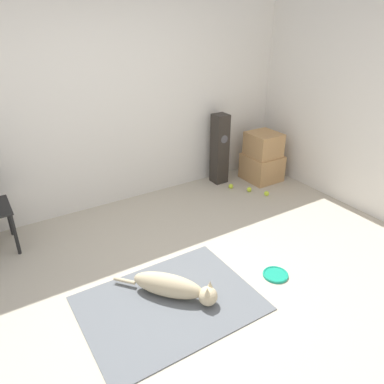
# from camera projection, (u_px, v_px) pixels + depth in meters

# --- Properties ---
(ground_plane) EXTENTS (12.00, 12.00, 0.00)m
(ground_plane) POSITION_uv_depth(u_px,v_px,m) (197.00, 297.00, 3.28)
(ground_plane) COLOR #BCB29E
(wall_back) EXTENTS (8.00, 0.06, 2.55)m
(wall_back) POSITION_uv_depth(u_px,v_px,m) (98.00, 104.00, 4.30)
(wall_back) COLOR silver
(wall_back) RESTS_ON ground_plane
(area_rug) EXTENTS (1.46, 1.08, 0.01)m
(area_rug) POSITION_uv_depth(u_px,v_px,m) (170.00, 303.00, 3.20)
(area_rug) COLOR slate
(area_rug) RESTS_ON ground_plane
(dog) EXTENTS (0.66, 0.78, 0.21)m
(dog) POSITION_uv_depth(u_px,v_px,m) (174.00, 287.00, 3.23)
(dog) COLOR beige
(dog) RESTS_ON area_rug
(frisbee) EXTENTS (0.24, 0.24, 0.03)m
(frisbee) POSITION_uv_depth(u_px,v_px,m) (276.00, 275.00, 3.53)
(frisbee) COLOR #199E7A
(frisbee) RESTS_ON ground_plane
(cardboard_box_lower) EXTENTS (0.47, 0.49, 0.37)m
(cardboard_box_lower) POSITION_uv_depth(u_px,v_px,m) (262.00, 167.00, 5.44)
(cardboard_box_lower) COLOR tan
(cardboard_box_lower) RESTS_ON ground_plane
(cardboard_box_upper) EXTENTS (0.41, 0.43, 0.33)m
(cardboard_box_upper) POSITION_uv_depth(u_px,v_px,m) (264.00, 144.00, 5.27)
(cardboard_box_upper) COLOR tan
(cardboard_box_upper) RESTS_ON cardboard_box_lower
(floor_speaker) EXTENTS (0.20, 0.20, 0.99)m
(floor_speaker) POSITION_uv_depth(u_px,v_px,m) (220.00, 149.00, 5.23)
(floor_speaker) COLOR #2D2823
(floor_speaker) RESTS_ON ground_plane
(tennis_ball_by_boxes) EXTENTS (0.07, 0.07, 0.07)m
(tennis_ball_by_boxes) POSITION_uv_depth(u_px,v_px,m) (249.00, 189.00, 5.12)
(tennis_ball_by_boxes) COLOR #C6E033
(tennis_ball_by_boxes) RESTS_ON ground_plane
(tennis_ball_near_speaker) EXTENTS (0.07, 0.07, 0.07)m
(tennis_ball_near_speaker) POSITION_uv_depth(u_px,v_px,m) (267.00, 194.00, 5.01)
(tennis_ball_near_speaker) COLOR #C6E033
(tennis_ball_near_speaker) RESTS_ON ground_plane
(tennis_ball_loose_on_carpet) EXTENTS (0.07, 0.07, 0.07)m
(tennis_ball_loose_on_carpet) POSITION_uv_depth(u_px,v_px,m) (231.00, 186.00, 5.22)
(tennis_ball_loose_on_carpet) COLOR #C6E033
(tennis_ball_loose_on_carpet) RESTS_ON ground_plane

